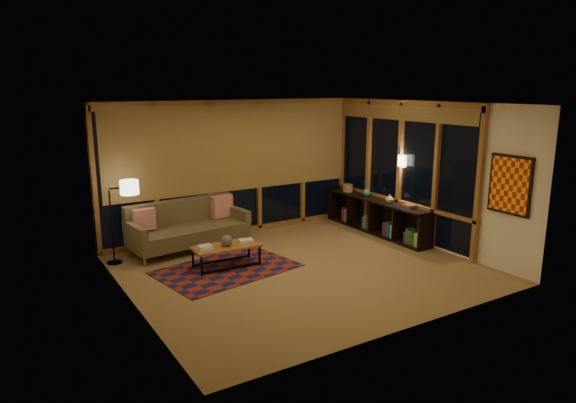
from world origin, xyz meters
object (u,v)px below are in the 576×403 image
coffee_table (226,256)px  floor_lamp (112,223)px  sofa (189,226)px  bookshelf (376,216)px

coffee_table → floor_lamp: floor_lamp is taller
sofa → coffee_table: size_ratio=1.93×
sofa → coffee_table: (0.19, -1.21, -0.26)m
floor_lamp → sofa: bearing=9.3°
coffee_table → floor_lamp: size_ratio=0.78×
sofa → bookshelf: 3.81m
sofa → floor_lamp: size_ratio=1.51×
coffee_table → sofa: bearing=101.0°
sofa → bookshelf: size_ratio=0.77×
bookshelf → coffee_table: bearing=-175.5°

